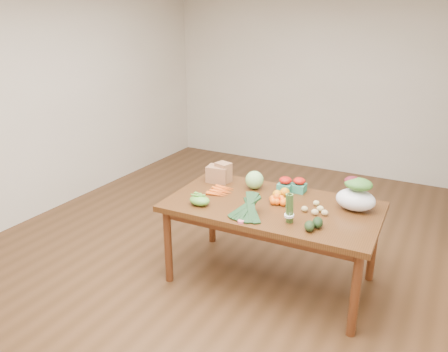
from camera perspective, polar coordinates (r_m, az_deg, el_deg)
The scene contains 23 objects.
floor at distance 4.49m, azimuth 1.33°, elevation -10.07°, with size 6.00×6.00×0.00m, color #51331B.
room_walls at distance 3.98m, azimuth 1.49°, elevation 6.97°, with size 5.02×6.02×2.70m.
dining_table at distance 3.92m, azimuth 6.15°, elevation -8.70°, with size 1.78×0.99×0.75m, color #4A2711.
paper_bag at distance 4.19m, azimuth -0.78°, elevation 0.48°, with size 0.27×0.23×0.19m, color #9B6A45, non-canonical shape.
cabbage at distance 4.04m, azimuth 4.00°, elevation -0.52°, with size 0.17×0.17×0.17m, color #9AD67B.
strawberry_basket_a at distance 4.01m, azimuth 7.99°, elevation -1.28°, with size 0.12×0.12×0.11m, color #AF190B, non-canonical shape.
strawberry_basket_b at distance 4.03m, azimuth 9.77°, elevation -1.33°, with size 0.12×0.12×0.11m, color red, non-canonical shape.
orange_a at distance 3.86m, azimuth 6.95°, elevation -2.39°, with size 0.08×0.08×0.08m, color #FF990F.
orange_b at distance 3.90m, azimuth 7.94°, elevation -2.12°, with size 0.08×0.08×0.08m, color orange.
orange_c at distance 3.73m, azimuth 8.29°, elevation -3.29°, with size 0.07×0.07×0.07m, color #E45B0D.
mandarin_cluster at distance 3.75m, azimuth 6.91°, elevation -2.92°, with size 0.18×0.18×0.09m, color orange, non-canonical shape.
carrots at distance 3.97m, azimuth -0.38°, elevation -1.95°, with size 0.22×0.24×0.03m, color #DC4C12, non-canonical shape.
snap_pea_bag at distance 3.71m, azimuth -3.21°, elevation -3.20°, with size 0.18×0.14×0.08m, color #5A9934.
kale_bunch at distance 3.46m, azimuth 2.92°, elevation -4.28°, with size 0.32×0.40×0.16m, color black, non-canonical shape.
asparagus_bundle at distance 3.39m, azimuth 8.56°, elevation -4.18°, with size 0.08×0.08×0.25m, color #4D7636, non-canonical shape.
potato_a at distance 3.64m, azimuth 10.49°, elevation -4.25°, with size 0.06×0.05×0.05m, color tan.
potato_b at distance 3.60m, azimuth 11.79°, elevation -4.64°, with size 0.06×0.05×0.05m, color tan.
potato_c at distance 3.67m, azimuth 12.46°, elevation -4.19°, with size 0.06×0.05×0.05m, color tan.
potato_d at distance 3.77m, azimuth 11.96°, elevation -3.48°, with size 0.05×0.05×0.05m, color #D4C87A.
potato_e at distance 3.61m, azimuth 13.02°, elevation -4.69°, with size 0.06×0.05×0.05m, color tan.
avocado_a at distance 3.33m, azimuth 11.09°, elevation -6.43°, with size 0.08×0.11×0.08m, color black.
avocado_b at distance 3.40m, azimuth 12.14°, elevation -5.95°, with size 0.08×0.12×0.08m, color black.
salad_bag at distance 3.74m, azimuth 16.86°, elevation -2.48°, with size 0.32×0.24×0.25m, color white, non-canonical shape.
Camera 1 is at (1.76, -3.45, 2.26)m, focal length 35.00 mm.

